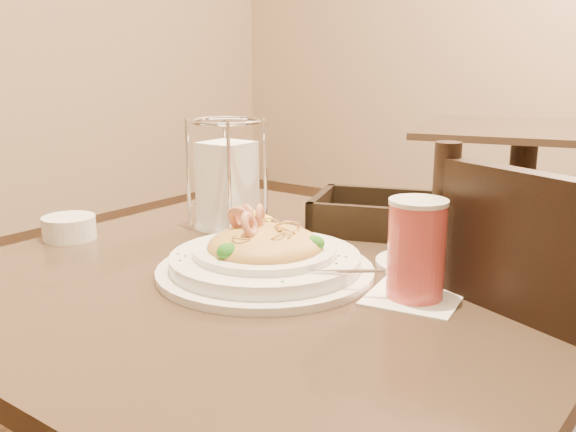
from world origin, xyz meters
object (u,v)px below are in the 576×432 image
Objects in this scene: main_table at (280,408)px; pasta_bowl at (265,256)px; bread_basket at (376,218)px; butter_ramekin at (69,228)px; side_plate at (421,263)px; background_table at (522,177)px; napkin_caddy at (227,182)px; drink_glass at (416,250)px.

pasta_bowl is (-0.01, -0.03, 0.26)m from main_table.
butter_ramekin is at bearing -136.22° from bread_basket.
butter_ramekin is at bearing -157.47° from side_plate.
pasta_bowl is 0.32m from bread_basket.
background_table is at bearing 103.14° from side_plate.
main_table is at bearing -81.62° from background_table.
napkin_caddy is (-0.22, 0.16, 0.06)m from pasta_bowl.
pasta_bowl reaches higher than background_table.
main_table is 0.82× the size of background_table.
background_table is 2.01m from bread_basket.
napkin_caddy is at bearing 143.58° from pasta_bowl.
drink_glass is (0.21, 0.02, 0.30)m from main_table.
napkin_caddy reaches higher than bread_basket.
napkin_caddy is at bearing 51.16° from butter_ramekin.
bread_basket is 1.33× the size of napkin_caddy.
bread_basket is at bearing 89.54° from pasta_bowl.
butter_ramekin is at bearing -167.81° from main_table.
pasta_bowl is (0.33, -2.28, 0.26)m from background_table.
bread_basket is at bearing 43.78° from butter_ramekin.
napkin_caddy reaches higher than drink_glass.
drink_glass is at bearing -52.25° from bread_basket.
bread_basket reaches higher than background_table.
side_plate is 0.61m from butter_ramekin.
drink_glass is 0.67× the size of napkin_caddy.
butter_ramekin reaches higher than background_table.
side_plate is (0.16, 0.15, 0.23)m from main_table.
drink_glass reaches higher than pasta_bowl.
drink_glass is 0.35m from bread_basket.
main_table is at bearing -89.41° from bread_basket.
napkin_caddy is 2.23× the size of butter_ramekin.
drink_glass is at bearing -14.84° from napkin_caddy.
drink_glass is at bearing 4.64° from main_table.
napkin_caddy reaches higher than side_plate.
drink_glass reaches higher than background_table.
butter_ramekin is (-0.56, -0.23, 0.02)m from side_plate.
side_plate is (0.16, -0.15, -0.02)m from bread_basket.
pasta_bowl reaches higher than side_plate.
napkin_caddy reaches higher than butter_ramekin.
drink_glass is 0.62m from butter_ramekin.
pasta_bowl reaches higher than butter_ramekin.
napkin_caddy is (0.11, -2.12, 0.32)m from background_table.
side_plate is at bearing 22.53° from butter_ramekin.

